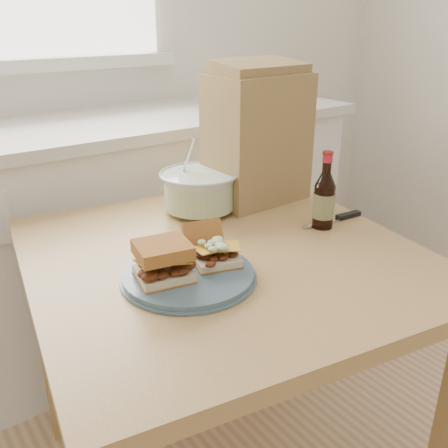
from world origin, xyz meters
TOP-DOWN VIEW (x-y plane):
  - wall_back at (0.00, 2.00)m, footprint 4.00×0.02m
  - cabinet_run at (-0.00, 1.70)m, footprint 2.50×0.64m
  - dining_table at (0.13, 0.81)m, footprint 1.05×1.05m
  - plate at (-0.01, 0.75)m, footprint 0.29×0.29m
  - sandwich_left at (-0.07, 0.75)m, footprint 0.13×0.12m
  - sandwich_right at (0.06, 0.76)m, footprint 0.12×0.16m
  - coleslaw_bowl at (0.23, 1.07)m, footprint 0.23×0.23m
  - beer_bottle at (0.44, 0.78)m, footprint 0.06×0.06m
  - knife at (0.52, 0.79)m, footprint 0.20×0.04m
  - paper_bag at (0.43, 1.06)m, footprint 0.30×0.20m

SIDE VIEW (x-z plane):
  - cabinet_run at x=0.00m, z-range 0.00..0.94m
  - dining_table at x=0.13m, z-range 0.27..1.04m
  - knife at x=0.52m, z-range 0.77..0.78m
  - plate at x=-0.01m, z-range 0.77..0.78m
  - sandwich_right at x=0.06m, z-range 0.77..0.85m
  - coleslaw_bowl at x=0.23m, z-range 0.71..0.94m
  - sandwich_left at x=-0.07m, z-range 0.78..0.87m
  - beer_bottle at x=0.44m, z-range 0.74..0.95m
  - paper_bag at x=0.43m, z-range 0.77..1.15m
  - wall_back at x=0.00m, z-range 0.00..2.70m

